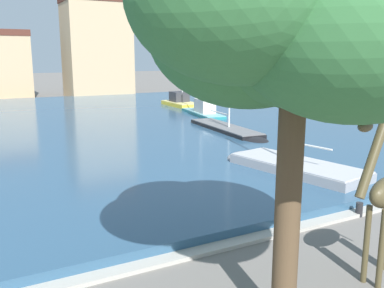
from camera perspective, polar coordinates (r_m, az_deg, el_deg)
harbor_water at (r=34.19m, az=-17.54°, el=2.24°), size 77.12×46.44×0.39m
quay_edge_coping at (r=12.79m, az=4.13°, el=-13.46°), size 77.12×0.50×0.12m
sailboat_teal at (r=38.12m, az=1.23°, el=4.29°), size 2.75×7.75×7.10m
sailboat_yellow at (r=44.37m, az=-1.31°, el=5.35°), size 2.30×5.82×6.07m
sailboat_black at (r=29.42m, az=5.15°, el=1.64°), size 2.42×9.24×9.37m
sailboat_grey at (r=20.15m, az=12.38°, el=-3.11°), size 3.45×7.49×7.36m
shade_tree at (r=7.98m, az=13.72°, el=14.57°), size 6.46×6.11×7.70m
mooring_bollard at (r=16.09m, az=21.47°, el=-8.16°), size 0.24×0.24×0.50m
townhouse_wide_warehouse at (r=61.51m, az=-23.51°, el=9.73°), size 5.59×5.61×8.78m
townhouse_corner_house at (r=60.92m, az=-12.60°, el=12.48°), size 8.60×6.36×13.21m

